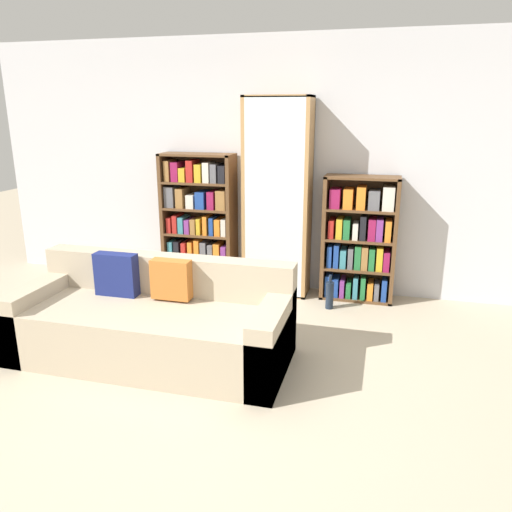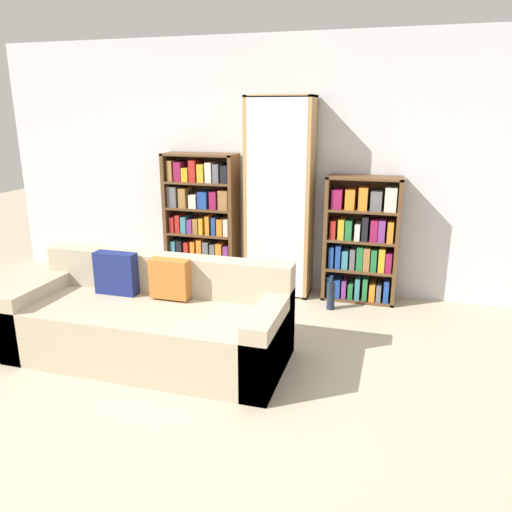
{
  "view_description": "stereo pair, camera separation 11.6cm",
  "coord_description": "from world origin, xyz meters",
  "views": [
    {
      "loc": [
        1.2,
        -2.87,
        1.95
      ],
      "look_at": [
        0.09,
        1.36,
        0.66
      ],
      "focal_mm": 35.0,
      "sensor_mm": 36.0,
      "label": 1
    },
    {
      "loc": [
        1.31,
        -2.84,
        1.95
      ],
      "look_at": [
        0.09,
        1.36,
        0.66
      ],
      "focal_mm": 35.0,
      "sensor_mm": 36.0,
      "label": 2
    }
  ],
  "objects": [
    {
      "name": "wine_bottle",
      "position": [
        0.72,
        1.9,
        0.15
      ],
      "size": [
        0.08,
        0.08,
        0.36
      ],
      "color": "#192333",
      "rests_on": "ground"
    },
    {
      "name": "couch",
      "position": [
        -0.54,
        0.51,
        0.29
      ],
      "size": [
        2.2,
        0.9,
        0.81
      ],
      "color": "tan",
      "rests_on": "ground"
    },
    {
      "name": "wall_back",
      "position": [
        0.0,
        2.48,
        1.35
      ],
      "size": [
        6.64,
        0.06,
        2.7
      ],
      "color": "silver",
      "rests_on": "ground"
    },
    {
      "name": "bookshelf_right",
      "position": [
        0.97,
        2.27,
        0.63
      ],
      "size": [
        0.76,
        0.32,
        1.31
      ],
      "color": "brown",
      "rests_on": "ground"
    },
    {
      "name": "display_cabinet",
      "position": [
        0.09,
        2.26,
        1.04
      ],
      "size": [
        0.7,
        0.36,
        2.09
      ],
      "color": "#AD7F4C",
      "rests_on": "ground"
    },
    {
      "name": "bookshelf_left",
      "position": [
        -0.81,
        2.27,
        0.74
      ],
      "size": [
        0.82,
        0.32,
        1.49
      ],
      "color": "brown",
      "rests_on": "ground"
    },
    {
      "name": "ground_plane",
      "position": [
        0.0,
        0.0,
        0.0
      ],
      "size": [
        16.0,
        16.0,
        0.0
      ],
      "primitive_type": "plane",
      "color": "tan"
    }
  ]
}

